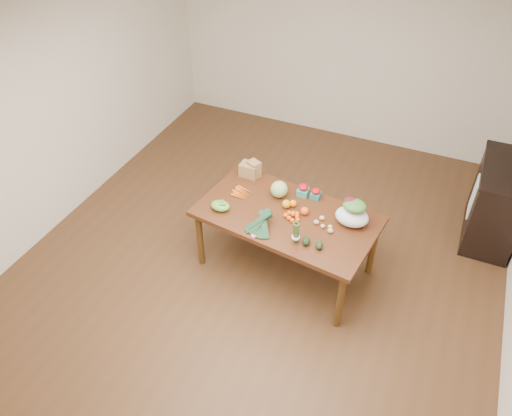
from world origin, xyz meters
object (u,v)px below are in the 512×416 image
at_px(dining_table, 286,242).
at_px(mandarin_cluster, 293,215).
at_px(asparagus_bundle, 296,232).
at_px(salad_bag, 352,214).
at_px(cabinet, 496,203).
at_px(kale_bunch, 259,225).
at_px(cabbage, 279,189).
at_px(paper_bag, 249,169).

relative_size(dining_table, mandarin_cluster, 9.88).
height_order(asparagus_bundle, salad_bag, same).
distance_m(dining_table, cabinet, 2.44).
height_order(kale_bunch, salad_bag, salad_bag).
xyz_separation_m(asparagus_bundle, salad_bag, (0.41, 0.46, 0.00)).
height_order(cabinet, cabbage, cabinet).
bearing_deg(asparagus_bundle, dining_table, 129.89).
bearing_deg(cabbage, kale_bunch, -87.66).
xyz_separation_m(mandarin_cluster, salad_bag, (0.55, 0.14, 0.09)).
height_order(dining_table, kale_bunch, kale_bunch).
xyz_separation_m(cabinet, cabbage, (-2.15, -1.20, 0.37)).
relative_size(mandarin_cluster, kale_bunch, 0.45).
xyz_separation_m(paper_bag, mandarin_cluster, (0.69, -0.48, -0.05)).
height_order(cabinet, kale_bunch, cabinet).
height_order(dining_table, mandarin_cluster, mandarin_cluster).
xyz_separation_m(paper_bag, cabbage, (0.43, -0.21, -0.00)).
bearing_deg(paper_bag, mandarin_cluster, -34.77).
distance_m(paper_bag, kale_bunch, 0.91).
distance_m(mandarin_cluster, salad_bag, 0.58).
distance_m(dining_table, kale_bunch, 0.59).
bearing_deg(dining_table, mandarin_cluster, -11.84).
relative_size(cabinet, paper_bag, 3.88).
bearing_deg(dining_table, paper_bag, 151.42).
height_order(cabinet, asparagus_bundle, asparagus_bundle).
xyz_separation_m(paper_bag, asparagus_bundle, (0.83, -0.79, 0.03)).
distance_m(cabinet, asparagus_bundle, 2.53).
xyz_separation_m(dining_table, mandarin_cluster, (0.07, -0.02, 0.41)).
bearing_deg(cabbage, cabinet, 29.24).
bearing_deg(asparagus_bundle, cabinet, 53.28).
relative_size(dining_table, cabbage, 9.93).
bearing_deg(cabinet, asparagus_bundle, -134.37).
bearing_deg(paper_bag, dining_table, -36.23).
relative_size(cabbage, salad_bag, 0.55).
bearing_deg(salad_bag, dining_table, -169.07).
bearing_deg(mandarin_cluster, asparagus_bundle, -65.31).
xyz_separation_m(paper_bag, kale_bunch, (0.46, -0.79, -0.01)).
height_order(mandarin_cluster, kale_bunch, kale_bunch).
relative_size(paper_bag, salad_bag, 0.80).
xyz_separation_m(cabinet, paper_bag, (-2.58, -0.99, 0.37)).
xyz_separation_m(cabbage, kale_bunch, (0.02, -0.58, -0.01)).
xyz_separation_m(dining_table, kale_bunch, (-0.16, -0.34, 0.45)).
height_order(cabinet, paper_bag, cabinet).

